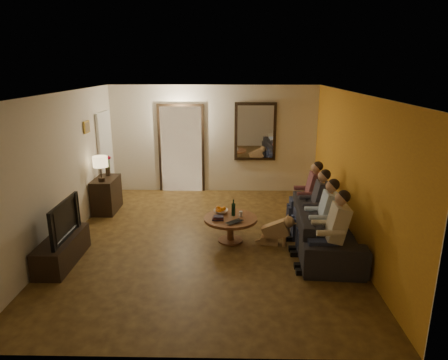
{
  "coord_description": "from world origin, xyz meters",
  "views": [
    {
      "loc": [
        0.44,
        -6.59,
        3.03
      ],
      "look_at": [
        0.3,
        0.3,
        1.05
      ],
      "focal_mm": 32.0,
      "sensor_mm": 36.0,
      "label": 1
    }
  ],
  "objects_px": {
    "person_c": "(316,208)",
    "laptop": "(236,223)",
    "person_a": "(332,235)",
    "coffee_table": "(230,229)",
    "tv": "(58,220)",
    "dog": "(276,230)",
    "person_d": "(310,197)",
    "sofa": "(325,227)",
    "person_b": "(323,220)",
    "dresser": "(107,195)",
    "bowl": "(221,211)",
    "tv_stand": "(62,250)",
    "table_lamp": "(101,169)",
    "wine_bottle": "(233,207)"
  },
  "relations": [
    {
      "from": "tv_stand",
      "to": "person_d",
      "type": "height_order",
      "value": "person_d"
    },
    {
      "from": "dog",
      "to": "tv_stand",
      "type": "bearing_deg",
      "value": -158.13
    },
    {
      "from": "tv",
      "to": "person_a",
      "type": "relative_size",
      "value": 0.87
    },
    {
      "from": "tv_stand",
      "to": "bowl",
      "type": "height_order",
      "value": "bowl"
    },
    {
      "from": "wine_bottle",
      "to": "person_d",
      "type": "bearing_deg",
      "value": 23.01
    },
    {
      "from": "tv",
      "to": "dog",
      "type": "distance_m",
      "value": 3.57
    },
    {
      "from": "person_c",
      "to": "laptop",
      "type": "xyz_separation_m",
      "value": [
        -1.42,
        -0.4,
        -0.14
      ]
    },
    {
      "from": "person_a",
      "to": "person_d",
      "type": "distance_m",
      "value": 1.8
    },
    {
      "from": "tv_stand",
      "to": "dog",
      "type": "distance_m",
      "value": 3.54
    },
    {
      "from": "person_b",
      "to": "person_c",
      "type": "height_order",
      "value": "same"
    },
    {
      "from": "table_lamp",
      "to": "dog",
      "type": "xyz_separation_m",
      "value": [
        3.46,
        -1.41,
        -0.72
      ]
    },
    {
      "from": "coffee_table",
      "to": "person_a",
      "type": "bearing_deg",
      "value": -35.26
    },
    {
      "from": "person_c",
      "to": "wine_bottle",
      "type": "height_order",
      "value": "person_c"
    },
    {
      "from": "person_c",
      "to": "dog",
      "type": "xyz_separation_m",
      "value": [
        -0.73,
        -0.25,
        -0.32
      ]
    },
    {
      "from": "person_b",
      "to": "coffee_table",
      "type": "height_order",
      "value": "person_b"
    },
    {
      "from": "tv",
      "to": "dog",
      "type": "relative_size",
      "value": 1.87
    },
    {
      "from": "person_b",
      "to": "coffee_table",
      "type": "relative_size",
      "value": 1.27
    },
    {
      "from": "sofa",
      "to": "person_b",
      "type": "distance_m",
      "value": 0.4
    },
    {
      "from": "person_b",
      "to": "laptop",
      "type": "relative_size",
      "value": 3.65
    },
    {
      "from": "dresser",
      "to": "bowl",
      "type": "bearing_deg",
      "value": -27.25
    },
    {
      "from": "sofa",
      "to": "person_a",
      "type": "bearing_deg",
      "value": 177.39
    },
    {
      "from": "dresser",
      "to": "person_d",
      "type": "bearing_deg",
      "value": -10.52
    },
    {
      "from": "person_b",
      "to": "person_c",
      "type": "distance_m",
      "value": 0.6
    },
    {
      "from": "dog",
      "to": "coffee_table",
      "type": "bearing_deg",
      "value": -179.08
    },
    {
      "from": "table_lamp",
      "to": "sofa",
      "type": "xyz_separation_m",
      "value": [
        4.29,
        -1.46,
        -0.64
      ]
    },
    {
      "from": "tv",
      "to": "coffee_table",
      "type": "height_order",
      "value": "tv"
    },
    {
      "from": "dresser",
      "to": "tv_stand",
      "type": "bearing_deg",
      "value": -90.0
    },
    {
      "from": "table_lamp",
      "to": "person_c",
      "type": "height_order",
      "value": "table_lamp"
    },
    {
      "from": "person_a",
      "to": "bowl",
      "type": "relative_size",
      "value": 4.63
    },
    {
      "from": "sofa",
      "to": "person_d",
      "type": "height_order",
      "value": "person_d"
    },
    {
      "from": "bowl",
      "to": "laptop",
      "type": "height_order",
      "value": "bowl"
    },
    {
      "from": "tv_stand",
      "to": "wine_bottle",
      "type": "relative_size",
      "value": 4.13
    },
    {
      "from": "dresser",
      "to": "person_c",
      "type": "relative_size",
      "value": 0.68
    },
    {
      "from": "bowl",
      "to": "tv",
      "type": "bearing_deg",
      "value": -156.55
    },
    {
      "from": "person_d",
      "to": "coffee_table",
      "type": "bearing_deg",
      "value": -154.53
    },
    {
      "from": "table_lamp",
      "to": "dog",
      "type": "height_order",
      "value": "table_lamp"
    },
    {
      "from": "dresser",
      "to": "wine_bottle",
      "type": "relative_size",
      "value": 2.64
    },
    {
      "from": "table_lamp",
      "to": "wine_bottle",
      "type": "height_order",
      "value": "table_lamp"
    },
    {
      "from": "person_b",
      "to": "dresser",
      "type": "bearing_deg",
      "value": 154.74
    },
    {
      "from": "person_b",
      "to": "person_c",
      "type": "bearing_deg",
      "value": 90.0
    },
    {
      "from": "dog",
      "to": "wine_bottle",
      "type": "bearing_deg",
      "value": 172.97
    },
    {
      "from": "person_a",
      "to": "coffee_table",
      "type": "distance_m",
      "value": 1.9
    },
    {
      "from": "dresser",
      "to": "person_d",
      "type": "distance_m",
      "value": 4.27
    },
    {
      "from": "tv",
      "to": "sofa",
      "type": "distance_m",
      "value": 4.36
    },
    {
      "from": "person_a",
      "to": "laptop",
      "type": "xyz_separation_m",
      "value": [
        -1.42,
        0.8,
        -0.14
      ]
    },
    {
      "from": "dog",
      "to": "person_a",
      "type": "bearing_deg",
      "value": -42.53
    },
    {
      "from": "wine_bottle",
      "to": "tv_stand",
      "type": "bearing_deg",
      "value": -160.56
    },
    {
      "from": "tv_stand",
      "to": "person_c",
      "type": "xyz_separation_m",
      "value": [
        4.19,
        0.99,
        0.39
      ]
    },
    {
      "from": "coffee_table",
      "to": "tv_stand",
      "type": "bearing_deg",
      "value": -162.14
    },
    {
      "from": "tv",
      "to": "sofa",
      "type": "bearing_deg",
      "value": -80.93
    }
  ]
}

